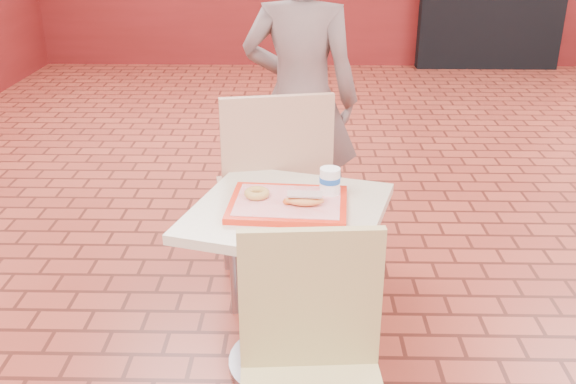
{
  "coord_description": "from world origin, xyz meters",
  "views": [
    {
      "loc": [
        -0.94,
        -2.6,
        1.67
      ],
      "look_at": [
        -0.98,
        -0.51,
        0.76
      ],
      "focal_mm": 40.0,
      "sensor_mm": 36.0,
      "label": 1
    }
  ],
  "objects_px": {
    "serving_tray": "(288,204)",
    "chair_main_front": "(313,372)",
    "long_john_donut": "(304,199)",
    "paper_cup": "(330,180)",
    "main_table": "(288,262)",
    "ring_donut": "(257,193)",
    "customer": "(301,100)",
    "chair_main_back": "(273,187)"
  },
  "relations": [
    {
      "from": "chair_main_back",
      "to": "paper_cup",
      "type": "bearing_deg",
      "value": 106.53
    },
    {
      "from": "serving_tray",
      "to": "chair_main_front",
      "type": "bearing_deg",
      "value": -82.78
    },
    {
      "from": "main_table",
      "to": "chair_main_back",
      "type": "xyz_separation_m",
      "value": [
        -0.07,
        0.51,
        0.09
      ]
    },
    {
      "from": "chair_main_front",
      "to": "chair_main_back",
      "type": "distance_m",
      "value": 1.17
    },
    {
      "from": "main_table",
      "to": "chair_main_front",
      "type": "height_order",
      "value": "chair_main_front"
    },
    {
      "from": "chair_main_front",
      "to": "customer",
      "type": "distance_m",
      "value": 1.72
    },
    {
      "from": "chair_main_back",
      "to": "paper_cup",
      "type": "distance_m",
      "value": 0.53
    },
    {
      "from": "main_table",
      "to": "serving_tray",
      "type": "distance_m",
      "value": 0.24
    },
    {
      "from": "serving_tray",
      "to": "ring_donut",
      "type": "relative_size",
      "value": 4.53
    },
    {
      "from": "chair_main_front",
      "to": "serving_tray",
      "type": "height_order",
      "value": "chair_main_front"
    },
    {
      "from": "chair_main_front",
      "to": "customer",
      "type": "relative_size",
      "value": 0.55
    },
    {
      "from": "customer",
      "to": "ring_donut",
      "type": "distance_m",
      "value": 1.03
    },
    {
      "from": "chair_main_front",
      "to": "serving_tray",
      "type": "relative_size",
      "value": 2.11
    },
    {
      "from": "customer",
      "to": "ring_donut",
      "type": "bearing_deg",
      "value": 88.99
    },
    {
      "from": "long_john_donut",
      "to": "paper_cup",
      "type": "xyz_separation_m",
      "value": [
        0.1,
        0.11,
        0.03
      ]
    },
    {
      "from": "serving_tray",
      "to": "long_john_donut",
      "type": "relative_size",
      "value": 2.82
    },
    {
      "from": "customer",
      "to": "paper_cup",
      "type": "height_order",
      "value": "customer"
    },
    {
      "from": "main_table",
      "to": "ring_donut",
      "type": "distance_m",
      "value": 0.29
    },
    {
      "from": "serving_tray",
      "to": "ring_donut",
      "type": "height_order",
      "value": "ring_donut"
    },
    {
      "from": "customer",
      "to": "main_table",
      "type": "bearing_deg",
      "value": 95.43
    },
    {
      "from": "main_table",
      "to": "chair_main_front",
      "type": "relative_size",
      "value": 0.79
    },
    {
      "from": "customer",
      "to": "serving_tray",
      "type": "xyz_separation_m",
      "value": [
        -0.04,
        -1.04,
        -0.09
      ]
    },
    {
      "from": "chair_main_back",
      "to": "customer",
      "type": "xyz_separation_m",
      "value": [
        0.12,
        0.54,
        0.24
      ]
    },
    {
      "from": "customer",
      "to": "chair_main_back",
      "type": "bearing_deg",
      "value": 85.44
    },
    {
      "from": "chair_main_front",
      "to": "ring_donut",
      "type": "relative_size",
      "value": 9.58
    },
    {
      "from": "main_table",
      "to": "long_john_donut",
      "type": "distance_m",
      "value": 0.28
    },
    {
      "from": "main_table",
      "to": "long_john_donut",
      "type": "bearing_deg",
      "value": -30.21
    },
    {
      "from": "paper_cup",
      "to": "chair_main_back",
      "type": "bearing_deg",
      "value": 117.6
    },
    {
      "from": "main_table",
      "to": "customer",
      "type": "bearing_deg",
      "value": 87.69
    },
    {
      "from": "chair_main_back",
      "to": "serving_tray",
      "type": "height_order",
      "value": "chair_main_back"
    },
    {
      "from": "long_john_donut",
      "to": "chair_main_front",
      "type": "bearing_deg",
      "value": -87.55
    },
    {
      "from": "paper_cup",
      "to": "ring_donut",
      "type": "bearing_deg",
      "value": -170.77
    },
    {
      "from": "ring_donut",
      "to": "long_john_donut",
      "type": "xyz_separation_m",
      "value": [
        0.17,
        -0.06,
        0.01
      ]
    },
    {
      "from": "chair_main_front",
      "to": "paper_cup",
      "type": "xyz_separation_m",
      "value": [
        0.07,
        0.72,
        0.28
      ]
    },
    {
      "from": "serving_tray",
      "to": "long_john_donut",
      "type": "xyz_separation_m",
      "value": [
        0.06,
        -0.03,
        0.03
      ]
    },
    {
      "from": "chair_main_front",
      "to": "paper_cup",
      "type": "relative_size",
      "value": 9.24
    },
    {
      "from": "main_table",
      "to": "ring_donut",
      "type": "relative_size",
      "value": 7.55
    },
    {
      "from": "main_table",
      "to": "chair_main_front",
      "type": "xyz_separation_m",
      "value": [
        0.08,
        -0.65,
        0.02
      ]
    },
    {
      "from": "chair_main_back",
      "to": "customer",
      "type": "distance_m",
      "value": 0.6
    },
    {
      "from": "main_table",
      "to": "chair_main_back",
      "type": "height_order",
      "value": "chair_main_back"
    },
    {
      "from": "chair_main_front",
      "to": "long_john_donut",
      "type": "bearing_deg",
      "value": 88.58
    },
    {
      "from": "customer",
      "to": "serving_tray",
      "type": "height_order",
      "value": "customer"
    }
  ]
}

